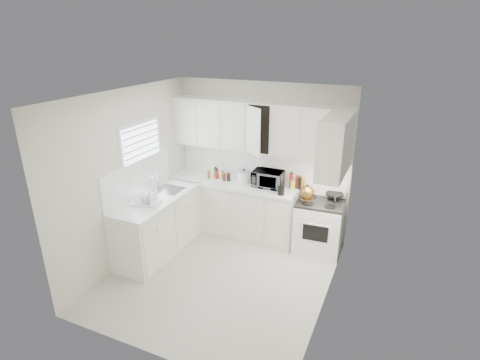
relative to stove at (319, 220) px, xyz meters
The scene contains 35 objects.
floor 1.77m from the stove, 131.31° to the right, with size 3.20×3.20×0.00m, color beige.
ceiling 2.65m from the stove, 131.31° to the right, with size 3.20×3.20×0.00m, color white.
wall_back 1.38m from the stove, 163.38° to the left, with size 3.00×3.00×0.00m, color silver.
wall_front 3.17m from the stove, 111.23° to the right, with size 3.00×3.00×0.00m, color silver.
wall_left 3.00m from the stove, 154.13° to the right, with size 3.20×3.20×0.00m, color silver.
wall_right 1.52m from the stove, 73.05° to the right, with size 3.20×3.20×0.00m, color silver.
window_blinds 2.93m from the stove, 160.52° to the right, with size 0.06×0.96×1.06m, color white, non-canonical shape.
lower_cabinets_back 1.51m from the stove, behind, with size 2.22×0.60×0.90m, color silver, non-canonical shape.
lower_cabinets_left 2.55m from the stove, 155.23° to the right, with size 0.60×1.60×0.90m, color silver, non-canonical shape.
countertop_back 1.55m from the stove, behind, with size 2.24×0.64×0.05m, color white.
countertop_left 2.57m from the stove, 155.14° to the right, with size 0.64×1.62×0.05m, color white.
backsplash_back 1.34m from the stove, 163.85° to the left, with size 2.98×0.02×0.55m, color white.
backsplash_left 2.89m from the stove, 157.71° to the right, with size 0.02×1.60×0.55m, color white.
upper_cabinets_back 1.47m from the stove, behind, with size 3.00×0.33×0.80m, color silver, non-canonical shape.
upper_cabinets_right 1.07m from the stove, 63.70° to the right, with size 0.33×0.90×0.80m, color silver, non-canonical shape.
sink 2.47m from the stove, 162.70° to the right, with size 0.42×0.38×0.30m, color gray, non-canonical shape.
stove is the anchor object (origin of this frame).
tea_kettle 0.57m from the stove, 138.37° to the right, with size 0.27×0.23×0.25m, color olive, non-canonical shape.
frying_pan 0.48m from the stove, 41.63° to the left, with size 0.27×0.46×0.04m, color black, non-canonical shape.
microwave 1.06m from the stove, behind, with size 0.49×0.27×0.33m, color gray.
rice_cooker 1.43m from the stove, behind, with size 0.23×0.23×0.23m, color white, non-canonical shape.
paper_towel 1.27m from the stove, 167.37° to the left, with size 0.12×0.12×0.27m, color white.
utensil_crock 0.84m from the stove, 162.84° to the right, with size 0.11×0.11×0.34m, color black, non-canonical shape.
dish_rack 2.70m from the stove, 150.60° to the right, with size 0.39×0.29×0.22m, color white, non-canonical shape.
spice_left_0 2.02m from the stove, behind, with size 0.06×0.06×0.13m, color brown.
spice_left_1 1.95m from the stove, behind, with size 0.06×0.06×0.13m, color #246D2C.
spice_left_2 1.88m from the stove, behind, with size 0.06×0.06×0.13m, color red.
spice_left_3 1.80m from the stove, behind, with size 0.06×0.06×0.13m, color yellow.
spice_left_4 1.73m from the stove, behind, with size 0.06×0.06×0.13m, color #5C211A.
spice_left_5 1.66m from the stove, behind, with size 0.06×0.06×0.13m, color black.
sauce_right_0 0.75m from the stove, 160.17° to the left, with size 0.06×0.06×0.19m, color red.
sauce_right_1 0.70m from the stove, 164.53° to the left, with size 0.06×0.06×0.19m, color yellow.
sauce_right_2 0.68m from the stove, 155.57° to the left, with size 0.06×0.06×0.19m, color #5C211A.
sauce_right_3 0.63m from the stove, 160.24° to the left, with size 0.06×0.06×0.19m, color black.
sauce_right_4 0.62m from the stove, 148.47° to the left, with size 0.06×0.06×0.19m, color brown.
Camera 1 is at (2.15, -4.15, 3.31)m, focal length 28.46 mm.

